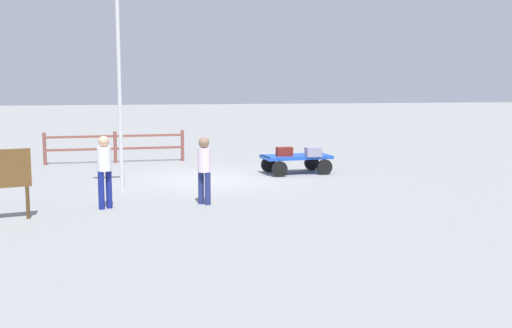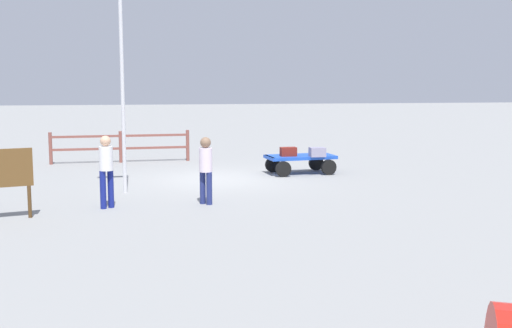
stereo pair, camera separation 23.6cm
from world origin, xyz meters
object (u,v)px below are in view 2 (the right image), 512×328
object	(u,v)px
suitcase_grey	(317,152)
suitcase_tan	(288,152)
flagpole	(119,63)
worker_trailing	(106,166)
signboard	(8,173)
worker_lead	(206,165)
luggage_cart	(300,160)

from	to	relation	value
suitcase_grey	suitcase_tan	world-z (taller)	suitcase_grey
flagpole	suitcase_grey	bearing A→B (deg)	-159.29
suitcase_grey	worker_trailing	size ratio (longest dim) A/B	0.28
worker_trailing	suitcase_grey	bearing A→B (deg)	-145.24
flagpole	signboard	bearing A→B (deg)	53.00
suitcase_tan	worker_trailing	xyz separation A→B (m)	(5.28, 4.52, 0.26)
worker_lead	worker_trailing	bearing A→B (deg)	2.60
luggage_cart	worker_lead	xyz separation A→B (m)	(3.38, 4.58, 0.50)
flagpole	signboard	xyz separation A→B (m)	(2.21, 2.93, -2.41)
worker_lead	flagpole	size ratio (longest dim) A/B	0.27
luggage_cart	worker_trailing	size ratio (longest dim) A/B	1.34
luggage_cart	suitcase_tan	size ratio (longest dim) A/B	4.39
suitcase_grey	signboard	world-z (taller)	signboard
suitcase_grey	worker_lead	size ratio (longest dim) A/B	0.30
suitcase_grey	signboard	size ratio (longest dim) A/B	0.32
luggage_cart	suitcase_grey	world-z (taller)	suitcase_grey
suitcase_tan	worker_trailing	bearing A→B (deg)	40.56
suitcase_grey	worker_trailing	bearing A→B (deg)	34.76
worker_lead	flagpole	distance (m)	3.74
suitcase_grey	suitcase_tan	xyz separation A→B (m)	(0.87, -0.25, -0.00)
luggage_cart	worker_trailing	world-z (taller)	worker_trailing
suitcase_tan	signboard	world-z (taller)	signboard
suitcase_grey	flagpole	xyz separation A→B (m)	(5.90, 2.23, 2.67)
worker_lead	worker_trailing	xyz separation A→B (m)	(2.31, 0.10, 0.05)
luggage_cart	suitcase_tan	xyz separation A→B (m)	(0.41, 0.17, 0.29)
flagpole	suitcase_tan	bearing A→B (deg)	-153.75
suitcase_tan	worker_trailing	world-z (taller)	worker_trailing
suitcase_grey	signboard	distance (m)	9.61
suitcase_grey	luggage_cart	bearing A→B (deg)	-41.85
worker_lead	signboard	distance (m)	4.38
flagpole	worker_lead	bearing A→B (deg)	136.80
suitcase_grey	worker_trailing	xyz separation A→B (m)	(6.15, 4.27, 0.26)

